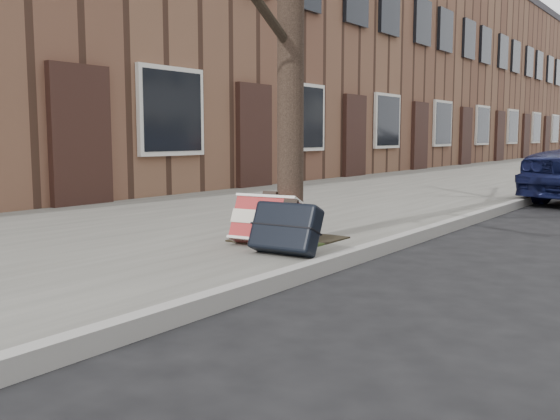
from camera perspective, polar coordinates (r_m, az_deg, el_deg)
The scene contains 6 objects.
ground at distance 3.96m, azimuth 15.00°, elevation -9.48°, with size 120.00×120.00×0.00m, color black.
near_sidewalk at distance 19.27m, azimuth 20.47°, elevation 3.25°, with size 5.00×70.00×0.12m, color slate.
house_near at distance 22.54m, azimuth 6.56°, elevation 12.84°, with size 6.80×40.00×7.00m, color brown.
dirt_patch at distance 5.89m, azimuth 0.81°, elevation -2.67°, with size 0.85×0.85×0.01m, color black.
suitcase_red at distance 5.56m, azimuth -1.39°, elevation -0.96°, with size 0.59×0.16×0.42m, color maroon.
suitcase_navy at distance 5.13m, azimuth 0.52°, elevation -1.61°, with size 0.58×0.19×0.41m, color black.
Camera 1 is at (1.31, -3.58, 1.09)m, focal length 40.00 mm.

